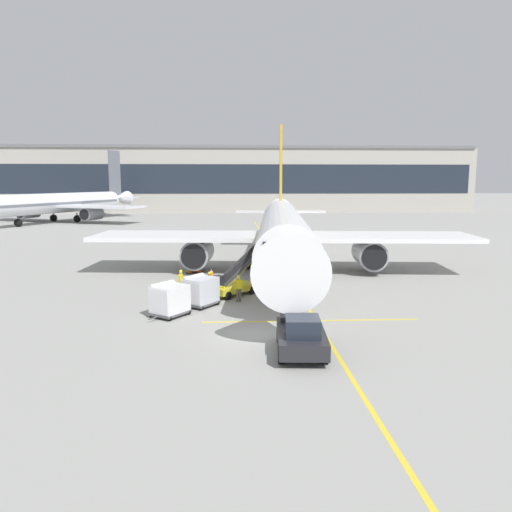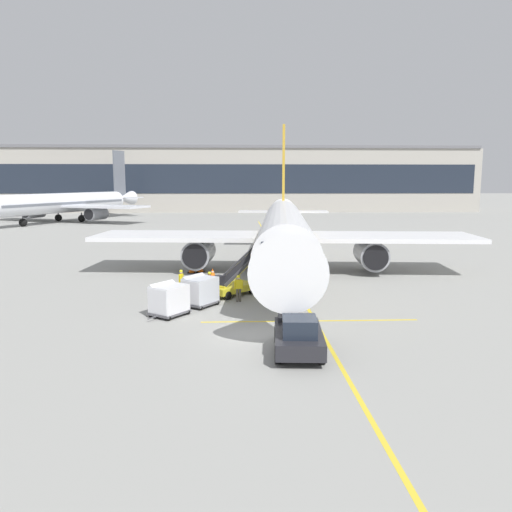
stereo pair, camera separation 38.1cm
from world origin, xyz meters
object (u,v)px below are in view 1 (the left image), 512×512
at_px(safety_cone_nose_mark, 190,269).
at_px(ground_crew_by_loader, 181,281).
at_px(pushback_tug, 301,335).
at_px(safety_cone_wingtip, 211,273).
at_px(ground_crew_by_carts, 209,283).
at_px(distant_airplane, 61,203).
at_px(baggage_cart_lead, 200,290).
at_px(safety_cone_engine_keepout, 199,268).
at_px(parked_airplane, 283,231).
at_px(ground_crew_marshaller, 239,286).
at_px(baggage_cart_second, 169,299).
at_px(belt_loader, 234,281).

bearing_deg(safety_cone_nose_mark, ground_crew_by_loader, -89.67).
bearing_deg(pushback_tug, safety_cone_wingtip, 104.11).
height_order(ground_crew_by_carts, distant_airplane, distant_airplane).
bearing_deg(baggage_cart_lead, ground_crew_by_carts, 77.86).
relative_size(pushback_tug, ground_crew_by_carts, 2.60).
bearing_deg(ground_crew_by_carts, safety_cone_engine_keepout, 97.70).
distance_m(parked_airplane, ground_crew_by_carts, 11.58).
relative_size(parked_airplane, ground_crew_marshaller, 24.18).
bearing_deg(baggage_cart_second, pushback_tug, -44.82).
distance_m(belt_loader, ground_crew_by_carts, 1.85).
xyz_separation_m(baggage_cart_second, safety_cone_nose_mark, (0.11, 13.63, -0.65)).
xyz_separation_m(ground_crew_by_carts, safety_cone_engine_keepout, (-1.27, 9.40, -0.62)).
xyz_separation_m(ground_crew_by_carts, safety_cone_wingtip, (-0.15, 7.52, -0.68)).
bearing_deg(ground_crew_by_loader, distant_airplane, 114.22).
height_order(ground_crew_by_carts, ground_crew_marshaller, same).
height_order(safety_cone_wingtip, distant_airplane, distant_airplane).
height_order(safety_cone_engine_keepout, safety_cone_wingtip, safety_cone_engine_keepout).
bearing_deg(safety_cone_engine_keepout, parked_airplane, 2.08).
bearing_deg(safety_cone_nose_mark, parked_airplane, 3.82).
distance_m(pushback_tug, safety_cone_wingtip, 19.21).
relative_size(ground_crew_by_carts, safety_cone_nose_mark, 2.41).
height_order(belt_loader, ground_crew_marshaller, belt_loader).
bearing_deg(parked_airplane, ground_crew_by_loader, -131.49).
bearing_deg(ground_crew_marshaller, parked_airplane, 70.08).
relative_size(ground_crew_by_carts, distant_airplane, 0.04).
height_order(belt_loader, baggage_cart_lead, belt_loader).
relative_size(safety_cone_wingtip, safety_cone_nose_mark, 0.90).
bearing_deg(safety_cone_engine_keepout, ground_crew_by_loader, -94.53).
height_order(baggage_cart_second, ground_crew_by_loader, baggage_cart_second).
xyz_separation_m(baggage_cart_second, distant_airplane, (-28.26, 68.48, 2.55)).
bearing_deg(ground_crew_by_carts, ground_crew_by_loader, 157.45).
bearing_deg(safety_cone_engine_keepout, ground_crew_by_carts, -82.30).
relative_size(belt_loader, distant_airplane, 0.11).
bearing_deg(belt_loader, pushback_tug, -76.45).
relative_size(belt_loader, baggage_cart_lead, 1.69).
xyz_separation_m(baggage_cart_lead, ground_crew_by_carts, (0.49, 2.28, -0.00)).
bearing_deg(distant_airplane, safety_cone_nose_mark, -62.64).
bearing_deg(belt_loader, safety_cone_engine_keepout, 108.84).
distance_m(ground_crew_by_loader, distant_airplane, 69.32).
bearing_deg(distant_airplane, safety_cone_engine_keepout, -61.93).
distance_m(safety_cone_nose_mark, distant_airplane, 61.84).
bearing_deg(pushback_tug, baggage_cart_lead, 119.64).
bearing_deg(belt_loader, safety_cone_nose_mark, 113.74).
xyz_separation_m(ground_crew_by_carts, safety_cone_nose_mark, (-2.00, 9.14, -0.65)).
bearing_deg(safety_cone_wingtip, ground_crew_by_loader, -105.00).
xyz_separation_m(pushback_tug, ground_crew_by_carts, (-4.53, 11.10, 0.17)).
bearing_deg(pushback_tug, baggage_cart_second, 135.18).
distance_m(baggage_cart_lead, baggage_cart_second, 2.75).
distance_m(ground_crew_marshaller, distant_airplane, 72.85).
height_order(baggage_cart_lead, ground_crew_by_carts, baggage_cart_lead).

